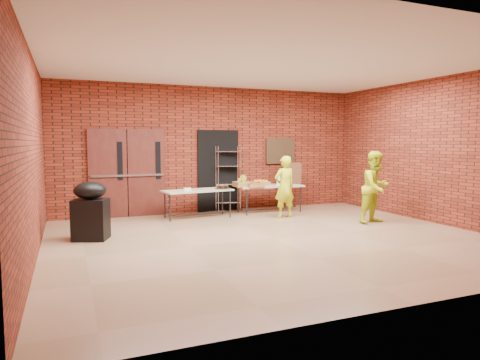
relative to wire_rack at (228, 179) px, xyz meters
name	(u,v)px	position (x,y,z in m)	size (l,w,h in m)	color
room	(275,153)	(-0.32, -3.32, 0.75)	(8.08, 7.08, 3.28)	#8E6E4D
double_doors	(128,173)	(-2.52, 0.12, 0.21)	(1.78, 0.12, 2.10)	#4F2216
dark_doorway	(218,171)	(-0.22, 0.14, 0.20)	(1.10, 0.06, 2.10)	black
bronze_plaque	(280,151)	(1.58, 0.13, 0.70)	(0.85, 0.04, 0.70)	#3C2B18
wire_rack	(228,179)	(0.00, 0.00, 0.00)	(0.62, 0.21, 1.69)	#AFB0B6
table_left	(197,192)	(-1.01, -0.64, -0.23)	(1.70, 0.89, 0.67)	#C1B493
table_right	(269,187)	(0.93, -0.53, -0.21)	(1.71, 0.77, 0.69)	#C1B493
basket_bananas	(244,184)	(0.21, -0.58, -0.09)	(0.49, 0.38, 0.15)	#B08647
basket_oranges	(260,183)	(0.71, -0.46, -0.10)	(0.43, 0.33, 0.13)	#B08647
basket_apples	(255,185)	(0.43, -0.75, -0.10)	(0.40, 0.31, 0.12)	#B08647
muffin_tray	(223,187)	(-0.39, -0.68, -0.13)	(0.39, 0.39, 0.10)	#134A1F
napkin_box	(187,189)	(-1.27, -0.68, -0.15)	(0.17, 0.11, 0.06)	white
coffee_dispenser	(291,173)	(1.65, -0.35, 0.12)	(0.42, 0.38, 0.55)	brown
cup_stack_front	(281,180)	(1.23, -0.60, -0.03)	(0.08, 0.08, 0.24)	white
cup_stack_mid	(289,181)	(1.39, -0.72, -0.04)	(0.08, 0.08, 0.24)	white
cup_stack_back	(278,180)	(1.17, -0.55, -0.03)	(0.08, 0.08, 0.25)	white
covered_grill	(91,211)	(-3.48, -2.11, -0.31)	(0.72, 0.67, 1.07)	black
volunteer_woman	(284,187)	(0.91, -1.39, -0.11)	(0.54, 0.35, 1.47)	#C2D117
volunteer_man	(376,187)	(2.46, -2.74, -0.05)	(0.77, 0.60, 1.59)	#C2D117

